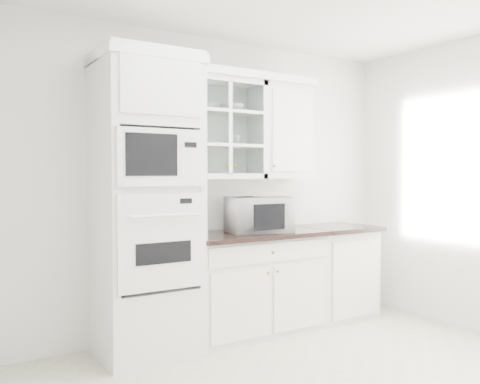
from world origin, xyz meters
TOP-DOWN VIEW (x-y plane):
  - room_shell at (0.00, 0.43)m, footprint 4.00×3.50m
  - oven_column at (-0.75, 1.42)m, footprint 0.76×0.68m
  - base_cabinet_run at (0.28, 1.45)m, footprint 1.32×0.67m
  - extra_base_cabinet at (1.28, 1.45)m, footprint 0.72×0.67m
  - upper_cabinet_glass at (0.03, 1.58)m, footprint 0.80×0.33m
  - upper_cabinet_solid at (0.71, 1.58)m, footprint 0.55×0.33m
  - crown_molding at (-0.07, 1.56)m, footprint 2.14×0.38m
  - countertop_microwave at (0.31, 1.40)m, footprint 0.64×0.58m
  - bowl_a at (-0.16, 1.58)m, footprint 0.29×0.29m
  - bowl_b at (0.15, 1.59)m, footprint 0.25×0.25m
  - cup_a at (-0.16, 1.60)m, footprint 0.15×0.15m
  - cup_b at (0.19, 1.60)m, footprint 0.12×0.12m

SIDE VIEW (x-z plane):
  - base_cabinet_run at x=0.28m, z-range 0.00..0.92m
  - extra_base_cabinet at x=1.28m, z-range 0.00..0.92m
  - countertop_microwave at x=0.31m, z-range 0.92..1.24m
  - oven_column at x=-0.75m, z-range 0.00..2.40m
  - cup_b at x=0.19m, z-range 1.71..1.80m
  - cup_a at x=-0.16m, z-range 1.71..1.82m
  - room_shell at x=0.00m, z-range 0.43..3.13m
  - upper_cabinet_glass at x=0.03m, z-range 1.40..2.30m
  - upper_cabinet_solid at x=0.71m, z-range 1.40..2.30m
  - bowl_a at x=-0.16m, z-range 2.01..2.07m
  - bowl_b at x=0.15m, z-range 2.01..2.08m
  - crown_molding at x=-0.07m, z-range 2.30..2.37m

